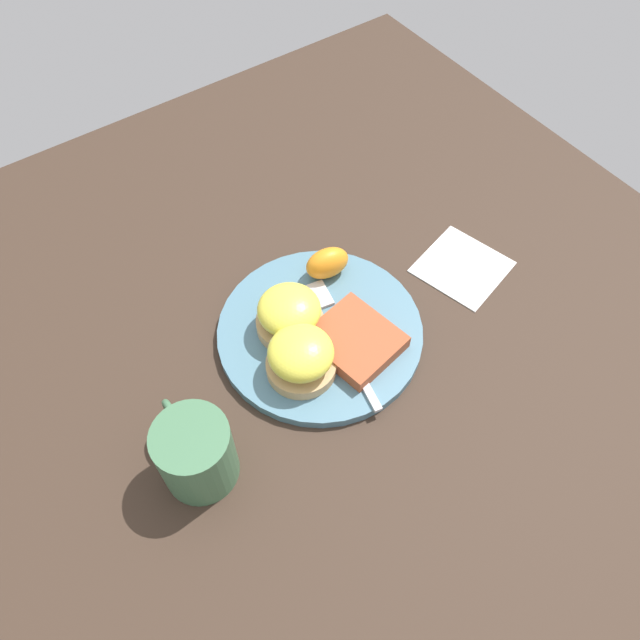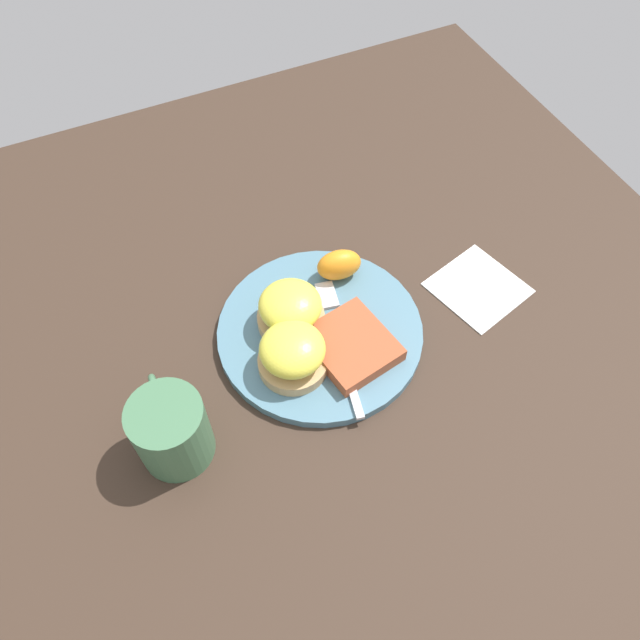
{
  "view_description": "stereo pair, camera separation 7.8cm",
  "coord_description": "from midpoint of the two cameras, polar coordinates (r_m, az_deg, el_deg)",
  "views": [
    {
      "loc": [
        -0.36,
        0.25,
        0.67
      ],
      "look_at": [
        0.0,
        0.0,
        0.03
      ],
      "focal_mm": 35.0,
      "sensor_mm": 36.0,
      "label": 1
    },
    {
      "loc": [
        -0.4,
        0.19,
        0.67
      ],
      "look_at": [
        0.0,
        0.0,
        0.03
      ],
      "focal_mm": 35.0,
      "sensor_mm": 36.0,
      "label": 2
    }
  ],
  "objects": [
    {
      "name": "ground_plane",
      "position": [
        0.81,
        -2.76,
        -1.57
      ],
      "size": [
        1.1,
        1.1,
        0.0
      ],
      "primitive_type": "plane",
      "color": "#38281E"
    },
    {
      "name": "cup",
      "position": [
        0.7,
        -14.52,
        -11.94
      ],
      "size": [
        0.11,
        0.08,
        0.09
      ],
      "color": "#42704C",
      "rests_on": "ground_plane"
    },
    {
      "name": "sandwich_benedict_right",
      "position": [
        0.74,
        -4.77,
        -3.59
      ],
      "size": [
        0.09,
        0.09,
        0.06
      ],
      "color": "tan",
      "rests_on": "plate"
    },
    {
      "name": "hashbrown_patty",
      "position": [
        0.77,
        0.36,
        -2.09
      ],
      "size": [
        0.12,
        0.11,
        0.02
      ],
      "primitive_type": "cube",
      "rotation": [
        0.0,
        0.0,
        0.18
      ],
      "color": "#A54D2D",
      "rests_on": "plate"
    },
    {
      "name": "plate",
      "position": [
        0.8,
        -2.78,
        -1.3
      ],
      "size": [
        0.26,
        0.26,
        0.01
      ],
      "primitive_type": "cylinder",
      "color": "slate",
      "rests_on": "ground_plane"
    },
    {
      "name": "fork",
      "position": [
        0.79,
        -0.9,
        -1.42
      ],
      "size": [
        0.2,
        0.06,
        0.0
      ],
      "color": "silver",
      "rests_on": "plate"
    },
    {
      "name": "napkin",
      "position": [
        0.88,
        10.46,
        4.66
      ],
      "size": [
        0.13,
        0.13,
        0.0
      ],
      "primitive_type": "cube",
      "rotation": [
        0.0,
        0.0,
        0.26
      ],
      "color": "white",
      "rests_on": "ground_plane"
    },
    {
      "name": "orange_wedge",
      "position": [
        0.83,
        -2.02,
        5.04
      ],
      "size": [
        0.05,
        0.07,
        0.04
      ],
      "primitive_type": "ellipsoid",
      "rotation": [
        0.0,
        0.0,
        1.41
      ],
      "color": "orange",
      "rests_on": "plate"
    },
    {
      "name": "sandwich_benedict_left",
      "position": [
        0.77,
        -5.68,
        0.35
      ],
      "size": [
        0.09,
        0.09,
        0.06
      ],
      "color": "tan",
      "rests_on": "plate"
    }
  ]
}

